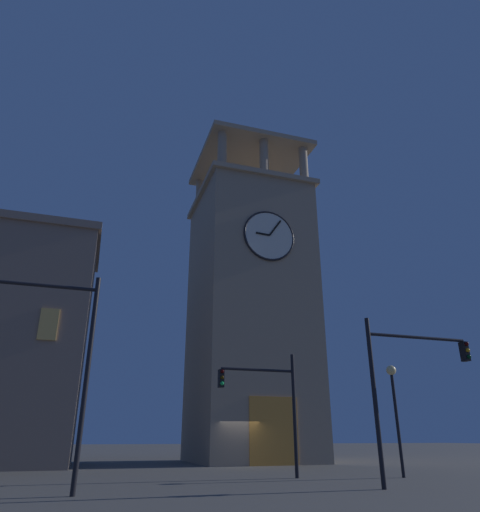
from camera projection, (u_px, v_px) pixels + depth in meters
The scene contains 6 objects.
ground_plane at pixel (239, 466), 26.97m from camera, with size 200.00×200.00×0.00m, color #56544F.
clocktower at pixel (250, 311), 35.36m from camera, with size 8.69×9.45×27.51m.
traffic_signal_near at pixel (269, 396), 19.99m from camera, with size 3.56×0.41×5.13m.
traffic_signal_mid at pixel (407, 372), 16.82m from camera, with size 4.48×0.41×5.74m.
traffic_signal_far at pixel (50, 341), 14.48m from camera, with size 4.14×0.41×6.67m.
street_lamp at pixel (394, 396), 20.63m from camera, with size 0.44×0.44×4.69m.
Camera 1 is at (9.02, 28.24, 1.59)m, focal length 32.12 mm.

